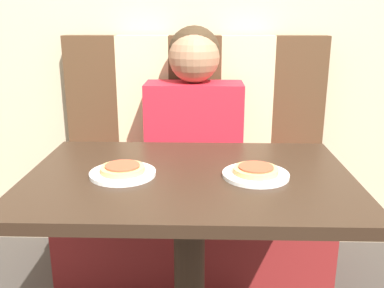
{
  "coord_description": "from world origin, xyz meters",
  "views": [
    {
      "loc": [
        0.04,
        -1.22,
        1.16
      ],
      "look_at": [
        0.0,
        0.3,
        0.71
      ],
      "focal_mm": 40.0,
      "sensor_mm": 36.0,
      "label": 1
    }
  ],
  "objects_px": {
    "person": "(194,105)",
    "plate_left": "(123,173)",
    "pizza_right": "(256,170)",
    "pizza_left": "(123,168)",
    "plate_right": "(256,175)"
  },
  "relations": [
    {
      "from": "pizza_left",
      "to": "pizza_right",
      "type": "xyz_separation_m",
      "value": [
        0.4,
        0.0,
        0.0
      ]
    },
    {
      "from": "plate_right",
      "to": "plate_left",
      "type": "bearing_deg",
      "value": 180.0
    },
    {
      "from": "pizza_left",
      "to": "plate_right",
      "type": "bearing_deg",
      "value": 0.0
    },
    {
      "from": "plate_left",
      "to": "pizza_left",
      "type": "bearing_deg",
      "value": 0.0
    },
    {
      "from": "plate_left",
      "to": "pizza_right",
      "type": "height_order",
      "value": "pizza_right"
    },
    {
      "from": "plate_left",
      "to": "pizza_right",
      "type": "relative_size",
      "value": 1.49
    },
    {
      "from": "person",
      "to": "pizza_right",
      "type": "relative_size",
      "value": 5.1
    },
    {
      "from": "pizza_right",
      "to": "plate_left",
      "type": "bearing_deg",
      "value": 180.0
    },
    {
      "from": "pizza_left",
      "to": "pizza_right",
      "type": "bearing_deg",
      "value": 0.0
    },
    {
      "from": "pizza_left",
      "to": "plate_left",
      "type": "bearing_deg",
      "value": 0.0
    },
    {
      "from": "person",
      "to": "plate_left",
      "type": "height_order",
      "value": "person"
    },
    {
      "from": "person",
      "to": "pizza_right",
      "type": "xyz_separation_m",
      "value": [
        0.2,
        -0.62,
        -0.07
      ]
    },
    {
      "from": "person",
      "to": "pizza_left",
      "type": "distance_m",
      "value": 0.66
    },
    {
      "from": "pizza_left",
      "to": "pizza_right",
      "type": "relative_size",
      "value": 1.0
    },
    {
      "from": "person",
      "to": "plate_right",
      "type": "bearing_deg",
      "value": -72.24
    }
  ]
}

